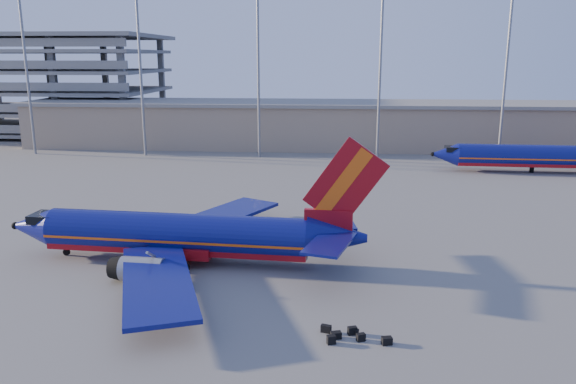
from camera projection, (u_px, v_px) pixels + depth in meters
name	position (u px, v px, depth m)	size (l,w,h in m)	color
ground	(249.00, 245.00, 51.34)	(220.00, 220.00, 0.00)	slate
terminal_building	(346.00, 124.00, 105.75)	(122.00, 16.00, 8.50)	gray
parking_garage	(22.00, 80.00, 125.10)	(62.00, 32.00, 21.40)	slate
light_mast_row	(319.00, 51.00, 91.39)	(101.60, 1.60, 28.65)	gray
aircraft_main	(186.00, 235.00, 46.51)	(32.07, 30.78, 10.85)	navy
aircraft_second	(539.00, 156.00, 82.65)	(31.86, 12.41, 10.79)	navy
luggage_pile	(350.00, 335.00, 34.18)	(4.34, 1.90, 0.54)	black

